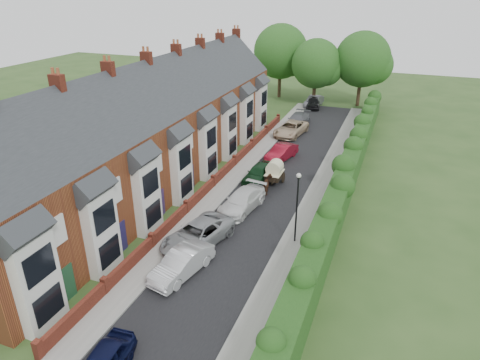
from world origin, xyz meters
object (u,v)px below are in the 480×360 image
Objects in this scene: car_silver_a at (182,263)px; car_silver_b at (198,234)px; car_white at (242,201)px; horse_cart at (275,171)px; car_green at (259,173)px; car_beige at (291,129)px; car_grey at (298,120)px; lamppost at (297,199)px; horse at (268,185)px; car_red at (281,152)px; car_black at (313,102)px.

car_silver_b is at bearing 111.41° from car_silver_a.
car_white is 1.69× the size of horse_cart.
car_silver_b is 11.22m from car_green.
car_silver_b is at bearing -81.81° from car_beige.
car_silver_b is 1.07× the size of car_grey.
lamppost is 6.40m from car_white.
car_silver_a is at bearing -66.59° from car_silver_b.
horse_cart reaches higher than car_grey.
car_silver_b is 28.00m from car_grey.
horse_cart reaches higher than car_white.
horse_cart is (2.03, -13.39, 0.49)m from car_beige.
horse is at bearing 95.13° from car_silver_a.
car_silver_b is at bearing 60.75° from horse.
lamppost is 1.14× the size of car_green.
car_beige is (-0.60, 13.24, 0.01)m from car_green.
car_silver_a is 1.52× the size of horse_cart.
car_beige is at bearing 105.42° from lamppost.
car_red is (0.53, 20.04, -0.03)m from car_silver_a.
car_black is 1.47× the size of horse_cart.
lamppost is at bearing 104.63° from horse.
car_silver_a reaches higher than car_red.
car_red reaches higher than horse.
car_beige is 15.39m from horse.
car_black is (-0.08, 37.20, -0.02)m from car_silver_b.
horse is (1.01, 3.51, -0.03)m from car_white.
car_silver_b is 1.26× the size of car_green.
car_green is at bearing -79.16° from car_beige.
car_silver_a is at bearing -99.02° from car_black.
car_silver_a is 0.82× the size of car_silver_b.
car_black reaches higher than car_red.
car_green is at bearing -71.07° from horse.
car_silver_b reaches higher than car_green.
lamppost is 0.99× the size of car_white.
car_green is 0.85× the size of car_grey.
car_beige is at bearing 104.11° from car_silver_b.
car_white is 5.54m from car_green.
car_grey is 3.10× the size of horse.
horse is (2.07, 9.19, -0.07)m from car_silver_b.
horse_cart is at bearing 115.29° from lamppost.
car_green is (-5.43, 8.60, -2.53)m from lamppost.
horse_cart is (1.44, -0.16, 0.50)m from car_green.
car_silver_b is 24.44m from car_beige.
car_silver_a is 1.03× the size of car_black.
car_grey is (-0.59, 31.24, 0.00)m from car_silver_a.
horse is at bearing 82.33° from car_white.
lamppost reaches higher than horse.
horse_cart reaches higher than car_silver_a.
horse is (1.54, 12.43, -0.05)m from car_silver_a.
car_silver_b is at bearing -99.75° from car_black.
lamppost reaches higher than car_beige.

